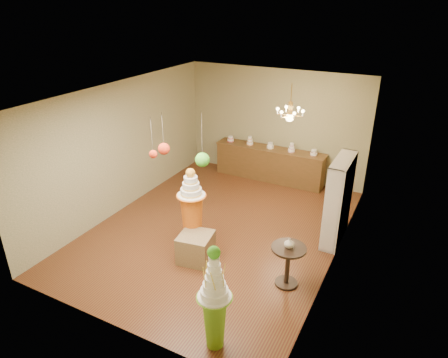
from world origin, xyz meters
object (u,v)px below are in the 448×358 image
at_px(pedestal_green, 215,308).
at_px(round_table, 288,261).
at_px(pedestal_orange, 192,216).
at_px(sideboard, 269,163).

xyz_separation_m(pedestal_green, round_table, (0.48, 1.77, -0.18)).
relative_size(pedestal_green, round_table, 2.20).
height_order(pedestal_green, pedestal_orange, pedestal_orange).
bearing_deg(pedestal_orange, sideboard, 88.03).
height_order(sideboard, round_table, sideboard).
distance_m(sideboard, round_table, 4.49).
bearing_deg(pedestal_orange, round_table, -5.97).
distance_m(pedestal_orange, sideboard, 3.84).
xyz_separation_m(pedestal_green, sideboard, (-1.46, 5.82, -0.20)).
bearing_deg(pedestal_green, sideboard, 104.08).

